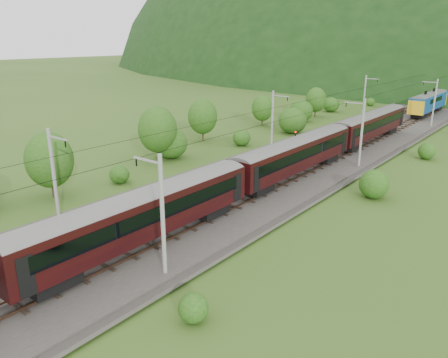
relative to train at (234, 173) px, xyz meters
The scene contains 14 objects.
ground 13.00m from the train, 101.03° to the right, with size 600.00×600.00×0.00m, color #345219.
railbed 4.66m from the train, 136.00° to the right, with size 14.00×220.00×0.30m, color #38332D.
track_left 6.13m from the train, 154.22° to the right, with size 2.40×220.00×0.27m.
track_right 3.82m from the train, 90.00° to the right, with size 2.40×220.00×0.27m.
catenary_left 21.48m from the train, 113.41° to the left, with size 2.54×192.28×8.00m.
catenary_right 20.06m from the train, 79.29° to the left, with size 2.54×192.28×8.00m.
overhead_wires 4.98m from the train, 136.00° to the right, with size 4.83×198.00×0.03m.
mountain_ridge 312.66m from the train, 113.05° to the left, with size 336.00×280.00×132.00m, color black.
train is the anchor object (origin of this frame).
hazard_post_near 34.16m from the train, 94.42° to the left, with size 0.16×0.16×1.47m, color red.
hazard_post_far 32.82m from the train, 93.86° to the left, with size 0.14×0.14×1.32m, color red.
signal 23.66m from the train, 106.32° to the left, with size 0.26×0.26×2.38m.
vegetation_left 17.14m from the train, behind, with size 12.97×148.05×6.95m.
vegetation_right 11.72m from the train, 23.48° to the right, with size 5.84×100.58×2.77m.
Camera 1 is at (25.01, -17.33, 14.92)m, focal length 35.00 mm.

